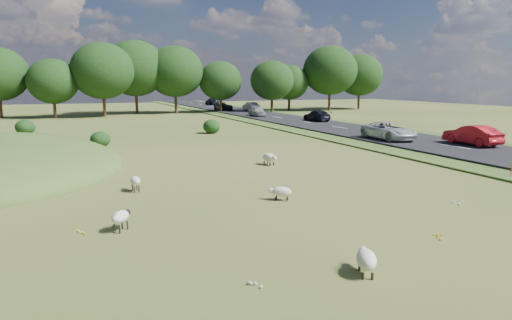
{
  "coord_description": "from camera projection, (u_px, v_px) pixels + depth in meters",
  "views": [
    {
      "loc": [
        -7.01,
        -17.97,
        5.05
      ],
      "look_at": [
        2.0,
        4.0,
        1.0
      ],
      "focal_mm": 32.0,
      "sensor_mm": 36.0,
      "label": 1
    }
  ],
  "objects": [
    {
      "name": "marker_post",
      "position": [
        512.0,
        167.0,
        24.31
      ],
      "size": [
        0.06,
        0.06,
        1.2
      ],
      "primitive_type": "cylinder",
      "color": "#D8590C",
      "rests_on": "ground"
    },
    {
      "name": "car_7",
      "position": [
        389.0,
        131.0,
        38.75
      ],
      "size": [
        2.47,
        5.36,
        1.49
      ],
      "primitive_type": "imported",
      "color": "silver",
      "rests_on": "road"
    },
    {
      "name": "sheep_2",
      "position": [
        281.0,
        192.0,
        19.72
      ],
      "size": [
        1.03,
        0.88,
        0.6
      ],
      "rotation": [
        0.0,
        0.0,
        2.51
      ],
      "color": "beige",
      "rests_on": "ground"
    },
    {
      "name": "car_0",
      "position": [
        251.0,
        106.0,
        77.9
      ],
      "size": [
        1.55,
        4.45,
        1.47
      ],
      "primitive_type": "imported",
      "rotation": [
        0.0,
        0.0,
        3.14
      ],
      "color": "silver",
      "rests_on": "road"
    },
    {
      "name": "treeline",
      "position": [
        108.0,
        72.0,
        68.92
      ],
      "size": [
        96.28,
        14.66,
        11.7
      ],
      "color": "black",
      "rests_on": "ground"
    },
    {
      "name": "sheep_3",
      "position": [
        366.0,
        259.0,
        12.08
      ],
      "size": [
        0.9,
        1.22,
        0.68
      ],
      "rotation": [
        0.0,
        0.0,
        1.11
      ],
      "color": "beige",
      "rests_on": "ground"
    },
    {
      "name": "car_5",
      "position": [
        257.0,
        111.0,
        65.47
      ],
      "size": [
        1.59,
        3.96,
        1.35
      ],
      "primitive_type": "imported",
      "color": "#B0B2B8",
      "rests_on": "road"
    },
    {
      "name": "car_3",
      "position": [
        223.0,
        106.0,
        79.59
      ],
      "size": [
        2.25,
        4.88,
        1.35
      ],
      "primitive_type": "imported",
      "color": "black",
      "rests_on": "road"
    },
    {
      "name": "sheep_1",
      "position": [
        269.0,
        158.0,
        28.14
      ],
      "size": [
        0.78,
        1.34,
        0.74
      ],
      "rotation": [
        0.0,
        0.0,
        4.93
      ],
      "color": "beige",
      "rests_on": "ground"
    },
    {
      "name": "shrubs",
      "position": [
        108.0,
        129.0,
        42.57
      ],
      "size": [
        18.93,
        13.57,
        1.5
      ],
      "color": "black",
      "rests_on": "ground"
    },
    {
      "name": "ground",
      "position": [
        161.0,
        144.0,
        38.1
      ],
      "size": [
        160.0,
        160.0,
        0.0
      ],
      "primitive_type": "plane",
      "color": "#3F591B",
      "rests_on": "ground"
    },
    {
      "name": "sheep_4",
      "position": [
        121.0,
        217.0,
        15.61
      ],
      "size": [
        0.87,
        0.98,
        0.73
      ],
      "rotation": [
        0.0,
        0.0,
        0.9
      ],
      "color": "beige",
      "rests_on": "ground"
    },
    {
      "name": "car_4",
      "position": [
        472.0,
        135.0,
        35.39
      ],
      "size": [
        1.62,
        4.65,
        1.53
      ],
      "primitive_type": "imported",
      "rotation": [
        0.0,
        0.0,
        3.14
      ],
      "color": "maroon",
      "rests_on": "road"
    },
    {
      "name": "road",
      "position": [
        312.0,
        124.0,
        54.68
      ],
      "size": [
        8.0,
        150.0,
        0.25
      ],
      "primitive_type": "cube",
      "color": "black",
      "rests_on": "ground"
    },
    {
      "name": "car_1",
      "position": [
        317.0,
        116.0,
        57.37
      ],
      "size": [
        1.85,
        4.56,
        1.32
      ],
      "primitive_type": "imported",
      "rotation": [
        0.0,
        0.0,
        3.14
      ],
      "color": "black",
      "rests_on": "road"
    },
    {
      "name": "car_6",
      "position": [
        212.0,
        101.0,
        98.73
      ],
      "size": [
        2.0,
        4.92,
        1.43
      ],
      "primitive_type": "imported",
      "rotation": [
        0.0,
        0.0,
        3.14
      ],
      "color": "black",
      "rests_on": "road"
    },
    {
      "name": "sheep_0",
      "position": [
        135.0,
        181.0,
        21.3
      ],
      "size": [
        0.49,
        1.03,
        0.73
      ],
      "rotation": [
        0.0,
        0.0,
        1.63
      ],
      "color": "beige",
      "rests_on": "ground"
    }
  ]
}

